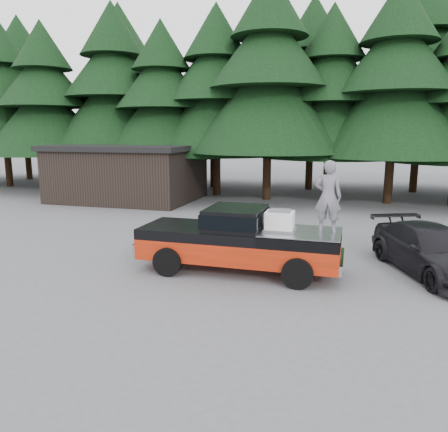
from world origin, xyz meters
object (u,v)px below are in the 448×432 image
(air_compressor, at_px, (280,221))
(parked_car, at_px, (432,250))
(man_on_bed, at_px, (328,196))
(utility_building, at_px, (128,172))
(pickup_truck, at_px, (239,249))

(air_compressor, height_order, parked_car, air_compressor)
(man_on_bed, bearing_deg, air_compressor, 11.88)
(parked_car, xyz_separation_m, utility_building, (-15.32, 10.12, 0.97))
(air_compressor, bearing_deg, pickup_truck, 174.79)
(air_compressor, relative_size, man_on_bed, 0.39)
(parked_car, distance_m, utility_building, 18.39)
(utility_building, bearing_deg, man_on_bed, -42.57)
(air_compressor, bearing_deg, parked_car, 18.19)
(air_compressor, height_order, man_on_bed, man_on_bed)
(air_compressor, height_order, utility_building, utility_building)
(pickup_truck, bearing_deg, man_on_bed, 3.50)
(pickup_truck, relative_size, parked_car, 1.25)
(utility_building, bearing_deg, pickup_truck, -49.36)
(man_on_bed, bearing_deg, parked_car, -155.62)
(man_on_bed, xyz_separation_m, parked_car, (2.94, 1.25, -1.63))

